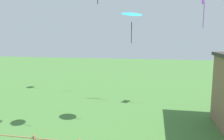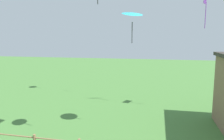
# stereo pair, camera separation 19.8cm
# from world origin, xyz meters

# --- Properties ---
(kite_cyan_delta) EXTENTS (1.73, 1.72, 2.03)m
(kite_cyan_delta) POSITION_xyz_m (0.82, 10.91, 7.46)
(kite_cyan_delta) COLOR #2DB2C6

